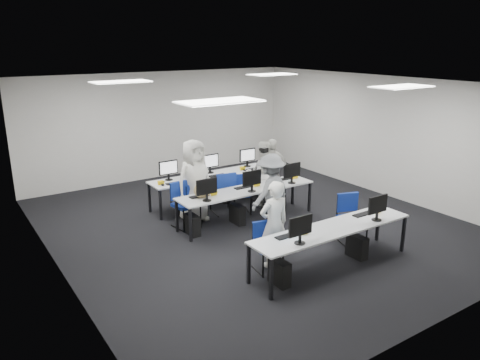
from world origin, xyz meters
TOP-DOWN VIEW (x-y plane):
  - room at (0.00, 0.00)m, footprint 9.00×9.02m
  - ceiling_panels at (0.00, 0.00)m, footprint 5.20×4.60m
  - desk_front at (0.00, -2.40)m, footprint 3.20×0.70m
  - desk_mid at (0.00, 0.20)m, footprint 3.20×0.70m
  - desk_back at (0.00, 1.60)m, footprint 3.20×0.70m
  - equipment_front at (-0.19, -2.42)m, footprint 2.51×0.41m
  - equipment_mid at (-0.19, 0.18)m, footprint 2.91×0.41m
  - equipment_back at (0.19, 1.62)m, footprint 2.91×0.41m
  - chair_0 at (-1.01, -1.89)m, footprint 0.49×0.52m
  - chair_1 at (1.07, -1.84)m, footprint 0.59×0.62m
  - chair_2 at (-1.27, 0.65)m, footprint 0.53×0.57m
  - chair_3 at (0.18, 0.73)m, footprint 0.56×0.58m
  - chair_4 at (1.16, 0.75)m, footprint 0.53×0.56m
  - chair_5 at (-0.95, 1.02)m, footprint 0.42×0.45m
  - chair_6 at (-0.15, 0.93)m, footprint 0.57×0.61m
  - chair_7 at (1.10, 1.07)m, footprint 0.47×0.51m
  - handbag at (-1.06, 0.25)m, footprint 0.41×0.27m
  - student_0 at (-0.82, -1.81)m, footprint 0.59×0.41m
  - student_1 at (0.89, 0.86)m, footprint 0.94×0.85m
  - student_2 at (-0.92, 0.88)m, footprint 0.96×0.70m
  - student_3 at (1.26, 1.00)m, footprint 0.99×0.68m
  - photographer at (0.18, -0.40)m, footprint 1.15×0.83m
  - dslr_camera at (0.14, -0.23)m, footprint 0.18×0.21m

SIDE VIEW (x-z plane):
  - chair_5 at x=-0.95m, z-range -0.16..0.69m
  - chair_0 at x=-1.01m, z-range -0.16..0.69m
  - chair_4 at x=1.16m, z-range -0.16..0.70m
  - chair_3 at x=0.18m, z-range -0.16..0.71m
  - chair_7 at x=1.10m, z-range -0.17..0.76m
  - chair_1 at x=1.07m, z-range -0.17..0.77m
  - chair_2 at x=-1.27m, z-range -0.18..0.79m
  - chair_6 at x=-0.15m, z-range -0.18..0.81m
  - equipment_mid at x=-0.19m, z-range -0.24..0.95m
  - equipment_back at x=0.19m, z-range -0.24..0.95m
  - equipment_front at x=-0.19m, z-range -0.24..0.95m
  - desk_front at x=0.00m, z-range 0.32..1.05m
  - desk_mid at x=0.00m, z-range 0.32..1.05m
  - desk_back at x=0.00m, z-range 0.32..1.05m
  - student_0 at x=-0.82m, z-range 0.00..1.56m
  - student_3 at x=1.26m, z-range 0.00..1.56m
  - student_1 at x=0.89m, z-range 0.00..1.57m
  - photographer at x=0.18m, z-range 0.00..1.61m
  - handbag at x=-1.06m, z-range 0.73..1.06m
  - student_2 at x=-0.92m, z-range 0.00..1.81m
  - room at x=0.00m, z-range 0.00..3.00m
  - dslr_camera at x=0.14m, z-range 1.61..1.71m
  - ceiling_panels at x=0.00m, z-range 2.98..2.99m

